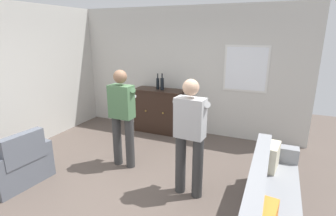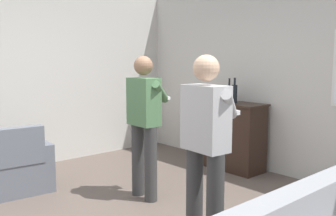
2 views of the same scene
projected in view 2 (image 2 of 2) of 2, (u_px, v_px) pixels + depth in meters
wall_back_with_window at (278, 76)px, 5.33m from camera, size 5.20×0.15×2.80m
wall_side_left at (21, 76)px, 5.59m from camera, size 0.12×5.20×2.80m
armchair at (12, 170)px, 4.60m from camera, size 0.71×0.93×0.85m
sideboard_cabinet at (229, 135)px, 5.65m from camera, size 1.11×0.49×1.01m
bottle_wine_green at (234, 93)px, 5.48m from camera, size 0.08×0.08×0.37m
bottle_liquor_amber at (229, 93)px, 5.58m from camera, size 0.07×0.07×0.36m
person_standing_left at (145, 120)px, 4.36m from camera, size 0.56×0.48×1.68m
person_standing_right at (206, 143)px, 3.15m from camera, size 0.56×0.49×1.68m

